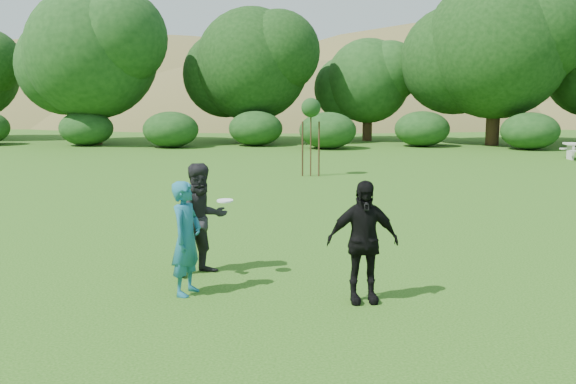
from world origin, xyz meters
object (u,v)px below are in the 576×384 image
object	(u,v)px
player_teal	(186,238)
player_grey	(202,219)
player_black	(363,242)
sapling	(311,110)

from	to	relation	value
player_teal	player_grey	distance (m)	1.10
player_teal	player_black	bearing A→B (deg)	-78.80
player_grey	player_black	xyz separation A→B (m)	(2.65, -1.28, -0.04)
player_teal	sapling	xyz separation A→B (m)	(1.39, 13.95, 1.54)
player_grey	sapling	size ratio (longest dim) A/B	0.67
sapling	player_grey	bearing A→B (deg)	-96.12
player_grey	player_black	world-z (taller)	player_grey
player_black	player_teal	bearing A→B (deg)	165.51
player_grey	player_black	size ratio (longest dim) A/B	1.04
player_black	sapling	xyz separation A→B (m)	(-1.27, 14.12, 1.51)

